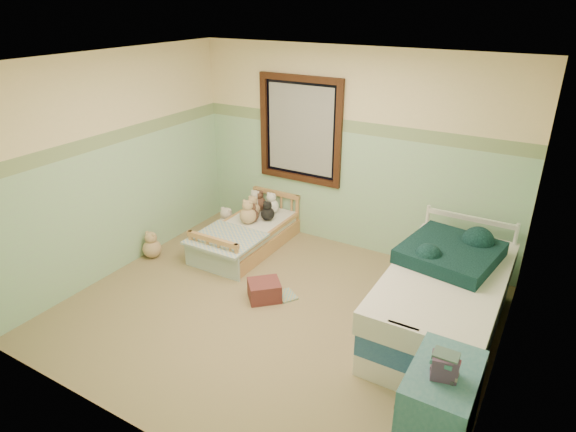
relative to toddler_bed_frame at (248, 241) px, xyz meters
The scene contains 30 objects.
floor 1.50m from the toddler_bed_frame, 44.69° to the right, with size 4.20×3.60×0.02m, color #8E7B54.
ceiling 2.84m from the toddler_bed_frame, 44.69° to the right, with size 4.20×3.60×0.02m, color white.
wall_back 1.74m from the toddler_bed_frame, 35.24° to the left, with size 4.20×0.04×2.50m, color beige.
wall_front 3.25m from the toddler_bed_frame, 69.57° to the right, with size 4.20×0.04×2.50m, color beige.
wall_left 1.88m from the toddler_bed_frame, 134.68° to the right, with size 0.04×3.60×2.50m, color beige.
wall_right 3.53m from the toddler_bed_frame, 18.37° to the right, with size 0.04×3.60×2.50m, color beige.
wainscot_mint 1.45m from the toddler_bed_frame, 34.70° to the left, with size 4.20×0.01×1.50m, color #9CC0A1.
border_strip 1.96m from the toddler_bed_frame, 34.70° to the left, with size 4.20×0.01×0.15m, color #417546.
window_frame 1.57m from the toddler_bed_frame, 63.01° to the left, with size 1.16×0.06×1.36m, color black.
window_blinds 1.58m from the toddler_bed_frame, 63.33° to the left, with size 0.92×0.01×1.12m, color #B8B8B4.
toddler_bed_frame is the anchor object (origin of this frame).
toddler_mattress 0.15m from the toddler_bed_frame, ahead, with size 0.67×1.41×0.12m, color white.
patchwork_quilt 0.51m from the toddler_bed_frame, 90.00° to the right, with size 0.80×0.73×0.03m, color #7EA7CD.
plush_bed_brown 0.61m from the toddler_bed_frame, 106.70° to the left, with size 0.20×0.20×0.20m, color brown.
plush_bed_white 0.59m from the toddler_bed_frame, 84.29° to the left, with size 0.20×0.20×0.20m, color white.
plush_bed_tan 0.43m from the toddler_bed_frame, 109.65° to the left, with size 0.19×0.19×0.19m, color tan.
plush_bed_dark 0.43m from the toddler_bed_frame, 65.10° to the left, with size 0.18×0.18×0.18m, color black.
plush_floor_cream 0.53m from the toddler_bed_frame, 157.61° to the left, with size 0.26×0.26×0.26m, color silver.
plush_floor_tan 1.21m from the toddler_bed_frame, 137.27° to the right, with size 0.23×0.23×0.23m, color tan.
twin_bed_frame 2.66m from the toddler_bed_frame, 11.31° to the right, with size 0.97×1.95×0.22m, color white.
twin_boxspring 2.67m from the toddler_bed_frame, 11.31° to the right, with size 0.97×1.95×0.22m, color navy.
twin_mattress 2.70m from the toddler_bed_frame, 11.31° to the right, with size 1.01×1.99×0.22m, color white.
teal_blanket 2.65m from the toddler_bed_frame, ahead, with size 0.83×0.88×0.14m, color black.
dresser 3.49m from the toddler_bed_frame, 32.69° to the right, with size 0.44×0.71×0.71m, color #2C6679.
book_stack 3.59m from the toddler_bed_frame, 33.63° to the right, with size 0.17×0.13×0.17m, color brown.
red_pillow 1.22m from the toddler_bed_frame, 47.11° to the right, with size 0.33×0.29×0.21m, color maroon.
floor_book 1.26m from the toddler_bed_frame, 36.04° to the right, with size 0.24×0.18×0.02m, color gold.
extra_plush_0 0.59m from the toddler_bed_frame, 111.78° to the left, with size 0.20×0.20×0.20m, color silver.
extra_plush_1 0.33m from the toddler_bed_frame, 99.01° to the left, with size 0.18×0.18×0.18m, color brown.
extra_plush_2 0.33m from the toddler_bed_frame, 117.97° to the left, with size 0.22×0.22×0.22m, color tan.
Camera 1 is at (2.25, -3.58, 3.01)m, focal length 30.55 mm.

